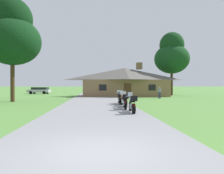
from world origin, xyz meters
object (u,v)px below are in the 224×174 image
at_px(motorcycle_silver_nearest_to_camera, 132,104).
at_px(tree_right_of_lodge, 172,55).
at_px(motorcycle_orange_second_in_row, 125,101).
at_px(parked_silver_suv_far_left, 39,90).
at_px(tree_left_near, 12,35).
at_px(motorcycle_green_farthest_in_row, 119,98).
at_px(motorcycle_orange_third_in_row, 124,99).
at_px(bystander_gray_shirt_near_lodge, 159,92).

xyz_separation_m(motorcycle_silver_nearest_to_camera, tree_right_of_lodge, (11.40, 23.21, 6.72)).
bearing_deg(motorcycle_orange_second_in_row, parked_silver_suv_far_left, 119.75).
xyz_separation_m(motorcycle_silver_nearest_to_camera, tree_left_near, (-11.58, 10.36, 6.81)).
height_order(motorcycle_silver_nearest_to_camera, motorcycle_orange_second_in_row, same).
bearing_deg(motorcycle_green_farthest_in_row, motorcycle_silver_nearest_to_camera, -87.29).
distance_m(motorcycle_silver_nearest_to_camera, motorcycle_orange_second_in_row, 2.14).
relative_size(motorcycle_orange_third_in_row, tree_right_of_lodge, 0.18).
xyz_separation_m(motorcycle_silver_nearest_to_camera, motorcycle_orange_second_in_row, (-0.18, 2.14, 0.00)).
bearing_deg(bystander_gray_shirt_near_lodge, motorcycle_silver_nearest_to_camera, -112.61).
height_order(motorcycle_silver_nearest_to_camera, tree_right_of_lodge, tree_right_of_lodge).
bearing_deg(motorcycle_orange_second_in_row, tree_right_of_lodge, 65.04).
bearing_deg(motorcycle_silver_nearest_to_camera, motorcycle_orange_third_in_row, 90.22).
distance_m(bystander_gray_shirt_near_lodge, parked_silver_suv_far_left, 26.38).
bearing_deg(tree_right_of_lodge, motorcycle_orange_second_in_row, -118.78).
distance_m(bystander_gray_shirt_near_lodge, tree_left_near, 19.58).
xyz_separation_m(bystander_gray_shirt_near_lodge, tree_right_of_lodge, (4.98, 8.63, 6.39)).
height_order(motorcycle_orange_second_in_row, motorcycle_green_farthest_in_row, same).
bearing_deg(motorcycle_orange_third_in_row, motorcycle_green_farthest_in_row, 89.77).
height_order(motorcycle_silver_nearest_to_camera, motorcycle_green_farthest_in_row, same).
xyz_separation_m(motorcycle_orange_second_in_row, parked_silver_suv_far_left, (-14.04, 28.88, 0.16)).
height_order(tree_right_of_lodge, tree_left_near, tree_left_near).
xyz_separation_m(motorcycle_silver_nearest_to_camera, parked_silver_suv_far_left, (-14.22, 31.02, 0.16)).
bearing_deg(motorcycle_silver_nearest_to_camera, tree_right_of_lodge, 64.82).
height_order(motorcycle_green_farthest_in_row, tree_right_of_lodge, tree_right_of_lodge).
xyz_separation_m(motorcycle_silver_nearest_to_camera, motorcycle_orange_third_in_row, (0.06, 4.27, 0.00)).
relative_size(tree_right_of_lodge, tree_left_near, 1.00).
height_order(motorcycle_green_farthest_in_row, bystander_gray_shirt_near_lodge, bystander_gray_shirt_near_lodge).
height_order(tree_right_of_lodge, parked_silver_suv_far_left, tree_right_of_lodge).
bearing_deg(motorcycle_orange_third_in_row, motorcycle_orange_second_in_row, -101.71).
xyz_separation_m(motorcycle_orange_third_in_row, parked_silver_suv_far_left, (-14.27, 26.75, 0.16)).
distance_m(motorcycle_silver_nearest_to_camera, tree_right_of_lodge, 26.71).
relative_size(motorcycle_silver_nearest_to_camera, motorcycle_orange_third_in_row, 1.00).
distance_m(tree_right_of_lodge, tree_left_near, 26.32).
xyz_separation_m(tree_left_near, parked_silver_suv_far_left, (-2.64, 20.65, -6.65)).
relative_size(bystander_gray_shirt_near_lodge, tree_left_near, 0.15).
distance_m(motorcycle_silver_nearest_to_camera, bystander_gray_shirt_near_lodge, 15.93).
xyz_separation_m(tree_right_of_lodge, tree_left_near, (-22.98, -12.84, 0.09)).
relative_size(motorcycle_silver_nearest_to_camera, motorcycle_green_farthest_in_row, 1.00).
relative_size(bystander_gray_shirt_near_lodge, tree_right_of_lodge, 0.15).
relative_size(motorcycle_orange_second_in_row, tree_left_near, 0.18).
xyz_separation_m(bystander_gray_shirt_near_lodge, parked_silver_suv_far_left, (-20.63, 16.44, -0.17)).
height_order(bystander_gray_shirt_near_lodge, tree_right_of_lodge, tree_right_of_lodge).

